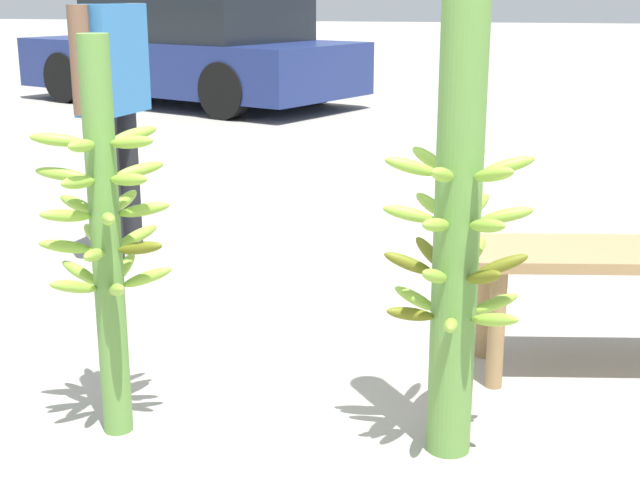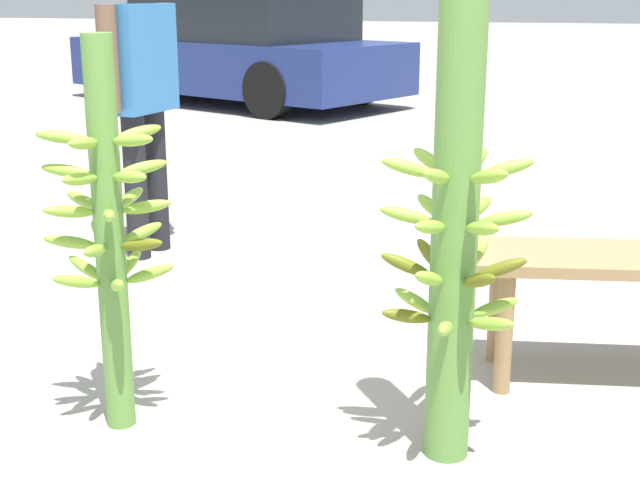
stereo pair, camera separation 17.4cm
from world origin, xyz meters
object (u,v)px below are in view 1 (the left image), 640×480
object	(u,v)px
vendor_person	(113,84)
market_bench	(633,270)
banana_stalk_left	(106,232)
parked_car	(191,51)
banana_stalk_center	(457,220)

from	to	relation	value
vendor_person	market_bench	bearing A→B (deg)	-105.31
banana_stalk_left	parked_car	xyz separation A→B (m)	(-2.81, 8.26, -0.01)
banana_stalk_left	parked_car	bearing A→B (deg)	108.79
banana_stalk_center	parked_car	world-z (taller)	banana_stalk_center
vendor_person	market_bench	distance (m)	2.70
banana_stalk_left	parked_car	distance (m)	8.72
market_bench	banana_stalk_left	bearing A→B (deg)	-164.07
vendor_person	market_bench	world-z (taller)	vendor_person
banana_stalk_center	banana_stalk_left	bearing A→B (deg)	-174.29
banana_stalk_center	parked_car	xyz separation A→B (m)	(-3.86, 8.15, -0.08)
banana_stalk_center	vendor_person	bearing A→B (deg)	137.41
banana_stalk_center	parked_car	size ratio (longest dim) A/B	0.32
parked_car	vendor_person	bearing A→B (deg)	-139.77
market_bench	parked_car	size ratio (longest dim) A/B	0.27
vendor_person	market_bench	xyz separation A→B (m)	(2.46, -0.99, -0.51)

